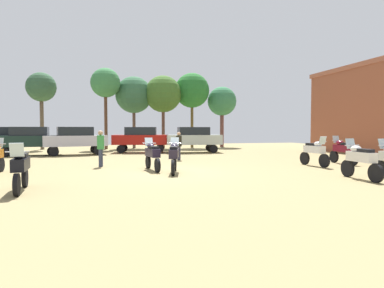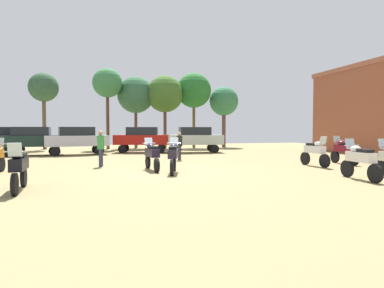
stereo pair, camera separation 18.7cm
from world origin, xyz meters
The scene contains 19 objects.
ground_plane centered at (0.00, 0.00, 0.01)m, with size 44.00×52.00×0.02m.
motorcycle_1 centered at (7.47, 0.42, 0.75)m, with size 0.62×2.12×1.49m.
motorcycle_3 centered at (0.16, -0.34, 0.75)m, with size 0.78×2.16×1.48m.
motorcycle_5 centered at (-0.59, 0.84, 0.73)m, with size 0.63×2.25×1.45m.
motorcycle_7 centered at (-5.05, -3.21, 0.74)m, with size 0.62×2.13×1.47m.
motorcycle_9 centered at (9.55, 0.93, 0.75)m, with size 0.62×2.17×1.49m.
motorcycle_10 centered at (6.40, -3.83, 0.75)m, with size 0.62×2.12×1.49m.
car_1 centered at (-4.67, 11.08, 1.19)m, with size 4.56×2.58×2.00m.
car_3 centered at (4.13, 11.24, 1.19)m, with size 4.45×2.19×2.00m.
car_5 centered at (-7.67, 11.23, 1.19)m, with size 4.40×2.06×2.00m.
car_6 centered at (0.13, 12.23, 1.19)m, with size 4.57×2.60×2.00m.
person_1 centered at (-2.84, 2.87, 1.06)m, with size 0.44×0.44×1.78m.
person_2 centered at (1.64, 5.34, 1.00)m, with size 0.47×0.47×1.68m.
tree_2 centered at (2.90, 17.97, 5.23)m, with size 3.55×3.55×7.01m.
tree_3 centered at (-8.09, 18.45, 5.55)m, with size 2.61×2.61×6.92m.
tree_4 centered at (9.09, 18.33, 4.66)m, with size 2.96×2.96×6.19m.
tree_5 centered at (-2.51, 17.63, 6.03)m, with size 2.69×2.69×7.43m.
tree_6 centered at (0.15, 18.76, 5.16)m, with size 3.54×3.54×6.94m.
tree_8 centered at (5.87, 18.23, 5.69)m, with size 3.45×3.45×7.43m.
Camera 1 is at (-2.65, -13.90, 1.87)m, focal length 30.97 mm.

